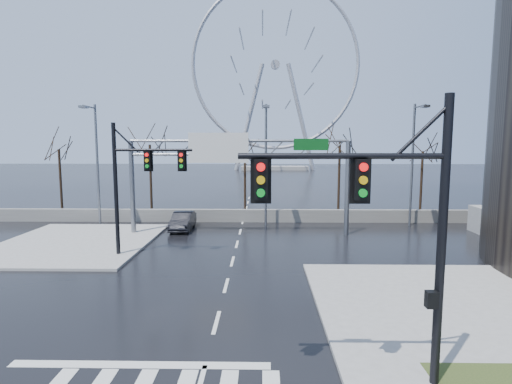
{
  "coord_description": "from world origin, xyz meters",
  "views": [
    {
      "loc": [
        1.75,
        -14.43,
        6.68
      ],
      "look_at": [
        1.36,
        8.4,
        4.0
      ],
      "focal_mm": 28.0,
      "sensor_mm": 36.0,
      "label": 1
    }
  ],
  "objects_px": {
    "ferris_wheel": "(275,72)",
    "car": "(183,221)",
    "signal_mast_far": "(134,177)",
    "signal_mast_near": "(392,214)",
    "sign_gantry": "(234,166)"
  },
  "relations": [
    {
      "from": "ferris_wheel",
      "to": "car",
      "type": "height_order",
      "value": "ferris_wheel"
    },
    {
      "from": "signal_mast_far",
      "to": "signal_mast_near",
      "type": "bearing_deg",
      "value": -49.74
    },
    {
      "from": "signal_mast_near",
      "to": "car",
      "type": "xyz_separation_m",
      "value": [
        -9.75,
        20.73,
        -4.16
      ]
    },
    {
      "from": "signal_mast_far",
      "to": "ferris_wheel",
      "type": "height_order",
      "value": "ferris_wheel"
    },
    {
      "from": "signal_mast_near",
      "to": "sign_gantry",
      "type": "relative_size",
      "value": 0.49
    },
    {
      "from": "signal_mast_near",
      "to": "ferris_wheel",
      "type": "bearing_deg",
      "value": 90.08
    },
    {
      "from": "signal_mast_near",
      "to": "car",
      "type": "relative_size",
      "value": 1.86
    },
    {
      "from": "ferris_wheel",
      "to": "car",
      "type": "xyz_separation_m",
      "value": [
        -9.61,
        -78.31,
        -25.43
      ]
    },
    {
      "from": "sign_gantry",
      "to": "signal_mast_far",
      "type": "bearing_deg",
      "value": -132.47
    },
    {
      "from": "sign_gantry",
      "to": "car",
      "type": "relative_size",
      "value": 3.81
    },
    {
      "from": "signal_mast_near",
      "to": "sign_gantry",
      "type": "bearing_deg",
      "value": 106.19
    },
    {
      "from": "signal_mast_near",
      "to": "signal_mast_far",
      "type": "distance_m",
      "value": 17.03
    },
    {
      "from": "sign_gantry",
      "to": "ferris_wheel",
      "type": "bearing_deg",
      "value": 86.16
    },
    {
      "from": "signal_mast_far",
      "to": "ferris_wheel",
      "type": "relative_size",
      "value": 0.16
    },
    {
      "from": "signal_mast_far",
      "to": "ferris_wheel",
      "type": "distance_m",
      "value": 89.3
    }
  ]
}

